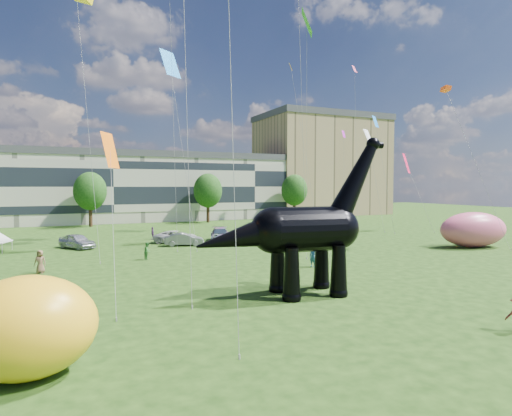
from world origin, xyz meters
name	(u,v)px	position (x,y,z in m)	size (l,w,h in m)	color
ground	(349,294)	(0.00, 0.00, 0.00)	(220.00, 220.00, 0.00)	#16330C
terrace_row	(110,189)	(-8.00, 62.00, 6.00)	(78.00, 11.00, 12.00)	beige
apartment_block	(321,167)	(40.00, 65.00, 11.00)	(28.00, 18.00, 22.00)	tan
tree_mid_left	(90,188)	(-12.00, 53.00, 6.29)	(5.20, 5.20, 9.44)	#382314
tree_mid_right	(208,188)	(8.00, 53.00, 6.29)	(5.20, 5.20, 9.44)	#382314
tree_far_right	(294,188)	(26.00, 53.00, 6.29)	(5.20, 5.20, 9.44)	#382314
dinosaur_sculpture	(300,232)	(-2.86, 1.17, 3.84)	(12.49, 3.74, 10.17)	black
car_silver	(77,241)	(-14.76, 27.67, 0.79)	(1.87, 4.64, 1.58)	silver
car_grey	(184,239)	(-3.83, 24.95, 0.71)	(1.50, 4.31, 1.42)	slate
car_white	(177,237)	(-4.05, 27.49, 0.72)	(2.40, 5.20, 1.44)	silver
car_dark	(220,235)	(1.10, 26.89, 0.79)	(2.23, 5.47, 1.59)	#595960
gazebo_near	(334,222)	(17.63, 27.09, 1.76)	(3.99, 3.99, 2.50)	silver
gazebo_far	(329,217)	(19.91, 31.82, 2.03)	(4.43, 4.43, 2.89)	silver
inflatable_pink	(473,230)	(24.58, 10.98, 1.91)	(7.66, 3.83, 3.83)	#F25E86
inflatable_yellow	(27,327)	(-17.22, -4.93, 1.80)	(4.67, 3.59, 3.59)	yellow
visitors	(221,246)	(-2.23, 17.35, 0.87)	(51.93, 41.73, 1.88)	gray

